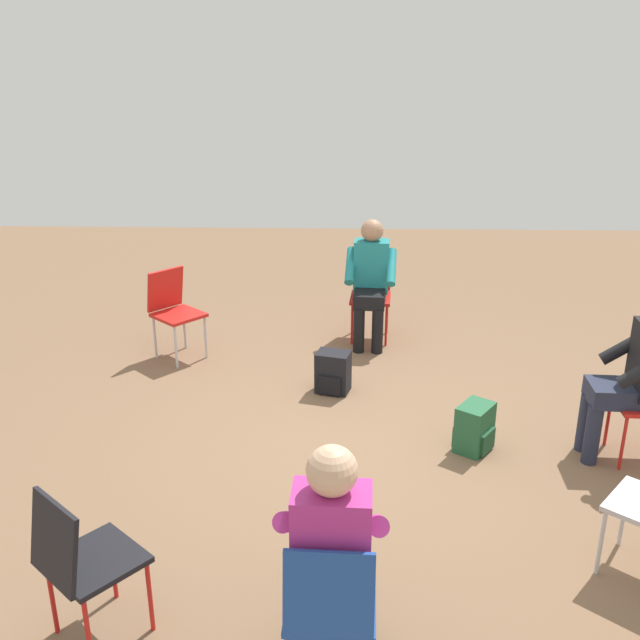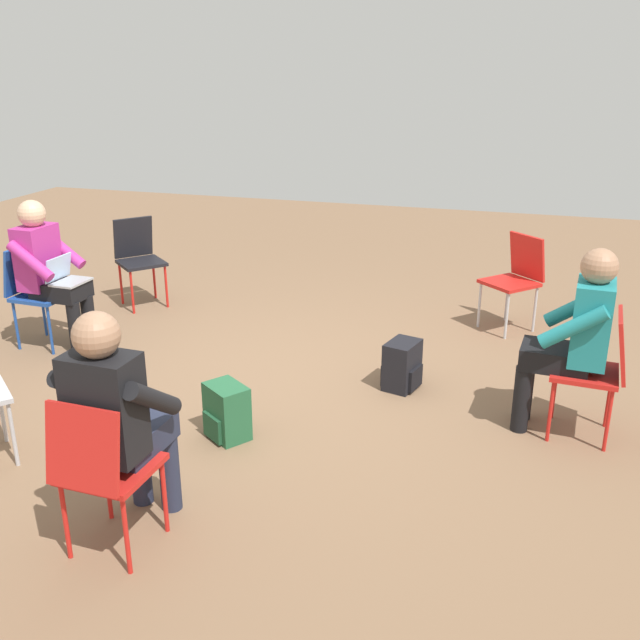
{
  "view_description": "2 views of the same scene",
  "coord_description": "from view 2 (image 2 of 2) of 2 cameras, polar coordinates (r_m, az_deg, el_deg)",
  "views": [
    {
      "loc": [
        0.15,
        4.67,
        2.75
      ],
      "look_at": [
        0.3,
        -0.26,
        0.89
      ],
      "focal_mm": 40.0,
      "sensor_mm": 36.0,
      "label": 1
    },
    {
      "loc": [
        -4.56,
        -1.7,
        2.3
      ],
      "look_at": [
        0.05,
        -0.32,
        0.53
      ],
      "focal_mm": 40.0,
      "sensor_mm": 36.0,
      "label": 2
    }
  ],
  "objects": [
    {
      "name": "ground_plane",
      "position": [
        5.38,
        -3.38,
        -5.1
      ],
      "size": [
        14.0,
        14.0,
        0.0
      ],
      "primitive_type": "plane",
      "color": "brown"
    },
    {
      "name": "chair_south",
      "position": [
        4.78,
        21.38,
        -3.4
      ],
      "size": [
        0.43,
        0.47,
        0.85
      ],
      "rotation": [
        0.0,
        0.0,
        -0.08
      ],
      "color": "red",
      "rests_on": "ground"
    },
    {
      "name": "chair_southeast",
      "position": [
        6.54,
        15.41,
        3.47
      ],
      "size": [
        0.59,
        0.58,
        0.85
      ],
      "rotation": [
        0.0,
        0.0,
        0.83
      ],
      "color": "red",
      "rests_on": "ground"
    },
    {
      "name": "chair_west",
      "position": [
        3.57,
        -17.09,
        -11.08
      ],
      "size": [
        0.45,
        0.42,
        0.85
      ],
      "rotation": [
        0.0,
        0.0,
        -1.61
      ],
      "color": "red",
      "rests_on": "ground"
    },
    {
      "name": "chair_north",
      "position": [
        6.4,
        -21.84,
        2.37
      ],
      "size": [
        0.42,
        0.45,
        0.85
      ],
      "rotation": [
        0.0,
        0.0,
        3.1
      ],
      "color": "#1E4799",
      "rests_on": "ground"
    },
    {
      "name": "chair_northeast",
      "position": [
        7.18,
        -14.32,
        5.04
      ],
      "size": [
        0.58,
        0.59,
        0.85
      ],
      "rotation": [
        0.0,
        0.0,
        2.42
      ],
      "color": "black",
      "rests_on": "ground"
    },
    {
      "name": "person_with_laptop",
      "position": [
        6.24,
        -20.88,
        3.96
      ],
      "size": [
        0.51,
        0.53,
        1.24
      ],
      "rotation": [
        0.0,
        0.0,
        3.1
      ],
      "color": "black",
      "rests_on": "ground"
    },
    {
      "name": "person_in_black",
      "position": [
        3.59,
        -15.88,
        -7.14
      ],
      "size": [
        0.53,
        0.51,
        1.24
      ],
      "rotation": [
        0.0,
        0.0,
        -1.61
      ],
      "color": "#23283D",
      "rests_on": "ground"
    },
    {
      "name": "person_in_teal",
      "position": [
        4.71,
        19.67,
        -0.93
      ],
      "size": [
        0.52,
        0.54,
        1.24
      ],
      "rotation": [
        0.0,
        0.0,
        -0.08
      ],
      "color": "black",
      "rests_on": "ground"
    },
    {
      "name": "backpack_near_laptop_user",
      "position": [
        4.63,
        -7.44,
        -7.51
      ],
      "size": [
        0.33,
        0.34,
        0.36
      ],
      "rotation": [
        0.0,
        0.0,
        0.95
      ],
      "color": "#235B38",
      "rests_on": "ground"
    },
    {
      "name": "backpack_by_empty_chair",
      "position": [
        5.29,
        6.57,
        -3.81
      ],
      "size": [
        0.32,
        0.29,
        0.36
      ],
      "rotation": [
        0.0,
        0.0,
        2.88
      ],
      "color": "black",
      "rests_on": "ground"
    }
  ]
}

